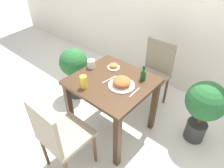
{
  "coord_description": "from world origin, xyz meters",
  "views": [
    {
      "loc": [
        1.12,
        -1.29,
        1.98
      ],
      "look_at": [
        0.0,
        0.0,
        0.7
      ],
      "focal_mm": 32.0,
      "sensor_mm": 36.0,
      "label": 1
    }
  ],
  "objects_px": {
    "chair_far": "(154,71)",
    "potted_plant_right": "(204,106)",
    "food_plate": "(122,82)",
    "chair_near": "(59,135)",
    "side_plate": "(114,66)",
    "drink_cup": "(91,64)",
    "juice_glass": "(84,82)",
    "potted_plant_left": "(74,69)",
    "sauce_bottle": "(143,75)"
  },
  "relations": [
    {
      "from": "side_plate",
      "to": "juice_glass",
      "type": "distance_m",
      "value": 0.47
    },
    {
      "from": "side_plate",
      "to": "sauce_bottle",
      "type": "height_order",
      "value": "sauce_bottle"
    },
    {
      "from": "juice_glass",
      "to": "drink_cup",
      "type": "bearing_deg",
      "value": 124.4
    },
    {
      "from": "chair_far",
      "to": "potted_plant_right",
      "type": "height_order",
      "value": "chair_far"
    },
    {
      "from": "chair_near",
      "to": "drink_cup",
      "type": "distance_m",
      "value": 0.87
    },
    {
      "from": "side_plate",
      "to": "potted_plant_left",
      "type": "bearing_deg",
      "value": -177.81
    },
    {
      "from": "side_plate",
      "to": "potted_plant_right",
      "type": "bearing_deg",
      "value": 19.24
    },
    {
      "from": "drink_cup",
      "to": "sauce_bottle",
      "type": "xyz_separation_m",
      "value": [
        0.58,
        0.19,
        0.02
      ]
    },
    {
      "from": "chair_near",
      "to": "chair_far",
      "type": "relative_size",
      "value": 1.0
    },
    {
      "from": "juice_glass",
      "to": "chair_near",
      "type": "bearing_deg",
      "value": -75.2
    },
    {
      "from": "food_plate",
      "to": "juice_glass",
      "type": "xyz_separation_m",
      "value": [
        -0.27,
        -0.27,
        0.03
      ]
    },
    {
      "from": "juice_glass",
      "to": "potted_plant_right",
      "type": "distance_m",
      "value": 1.3
    },
    {
      "from": "drink_cup",
      "to": "chair_near",
      "type": "bearing_deg",
      "value": -66.38
    },
    {
      "from": "chair_near",
      "to": "sauce_bottle",
      "type": "bearing_deg",
      "value": -104.79
    },
    {
      "from": "juice_glass",
      "to": "side_plate",
      "type": "bearing_deg",
      "value": 91.91
    },
    {
      "from": "sauce_bottle",
      "to": "potted_plant_left",
      "type": "xyz_separation_m",
      "value": [
        -1.1,
        -0.06,
        -0.36
      ]
    },
    {
      "from": "chair_far",
      "to": "potted_plant_right",
      "type": "bearing_deg",
      "value": -16.59
    },
    {
      "from": "sauce_bottle",
      "to": "potted_plant_left",
      "type": "bearing_deg",
      "value": -177.1
    },
    {
      "from": "drink_cup",
      "to": "potted_plant_left",
      "type": "bearing_deg",
      "value": 165.58
    },
    {
      "from": "drink_cup",
      "to": "potted_plant_right",
      "type": "xyz_separation_m",
      "value": [
        1.18,
        0.5,
        -0.28
      ]
    },
    {
      "from": "chair_far",
      "to": "food_plate",
      "type": "relative_size",
      "value": 3.4
    },
    {
      "from": "chair_far",
      "to": "potted_plant_left",
      "type": "height_order",
      "value": "chair_far"
    },
    {
      "from": "chair_far",
      "to": "juice_glass",
      "type": "relative_size",
      "value": 6.76
    },
    {
      "from": "side_plate",
      "to": "potted_plant_right",
      "type": "height_order",
      "value": "side_plate"
    },
    {
      "from": "drink_cup",
      "to": "juice_glass",
      "type": "height_order",
      "value": "juice_glass"
    },
    {
      "from": "chair_far",
      "to": "drink_cup",
      "type": "relative_size",
      "value": 9.78
    },
    {
      "from": "chair_far",
      "to": "food_plate",
      "type": "height_order",
      "value": "chair_far"
    },
    {
      "from": "chair_near",
      "to": "chair_far",
      "type": "bearing_deg",
      "value": -93.23
    },
    {
      "from": "sauce_bottle",
      "to": "potted_plant_left",
      "type": "relative_size",
      "value": 0.22
    },
    {
      "from": "side_plate",
      "to": "drink_cup",
      "type": "height_order",
      "value": "drink_cup"
    },
    {
      "from": "potted_plant_left",
      "to": "potted_plant_right",
      "type": "xyz_separation_m",
      "value": [
        1.7,
        0.37,
        0.06
      ]
    },
    {
      "from": "potted_plant_right",
      "to": "drink_cup",
      "type": "bearing_deg",
      "value": -156.98
    },
    {
      "from": "juice_glass",
      "to": "potted_plant_right",
      "type": "relative_size",
      "value": 0.17
    },
    {
      "from": "side_plate",
      "to": "juice_glass",
      "type": "xyz_separation_m",
      "value": [
        0.02,
        -0.47,
        0.04
      ]
    },
    {
      "from": "potted_plant_right",
      "to": "food_plate",
      "type": "bearing_deg",
      "value": -142.06
    },
    {
      "from": "chair_far",
      "to": "potted_plant_right",
      "type": "xyz_separation_m",
      "value": [
        0.77,
        -0.23,
        -0.0
      ]
    },
    {
      "from": "chair_near",
      "to": "side_plate",
      "type": "xyz_separation_m",
      "value": [
        -0.13,
        0.92,
        0.25
      ]
    },
    {
      "from": "drink_cup",
      "to": "potted_plant_left",
      "type": "relative_size",
      "value": 0.12
    },
    {
      "from": "side_plate",
      "to": "drink_cup",
      "type": "xyz_separation_m",
      "value": [
        -0.2,
        -0.16,
        0.02
      ]
    },
    {
      "from": "chair_near",
      "to": "potted_plant_right",
      "type": "xyz_separation_m",
      "value": [
        0.85,
        1.26,
        -0.0
      ]
    },
    {
      "from": "chair_near",
      "to": "potted_plant_right",
      "type": "distance_m",
      "value": 1.52
    },
    {
      "from": "chair_near",
      "to": "side_plate",
      "type": "height_order",
      "value": "chair_near"
    },
    {
      "from": "potted_plant_right",
      "to": "sauce_bottle",
      "type": "bearing_deg",
      "value": -152.31
    },
    {
      "from": "juice_glass",
      "to": "potted_plant_left",
      "type": "xyz_separation_m",
      "value": [
        -0.73,
        0.45,
        -0.36
      ]
    },
    {
      "from": "chair_near",
      "to": "food_plate",
      "type": "xyz_separation_m",
      "value": [
        0.15,
        0.71,
        0.27
      ]
    },
    {
      "from": "drink_cup",
      "to": "potted_plant_left",
      "type": "xyz_separation_m",
      "value": [
        -0.51,
        0.13,
        -0.34
      ]
    },
    {
      "from": "chair_near",
      "to": "side_plate",
      "type": "distance_m",
      "value": 0.96
    },
    {
      "from": "drink_cup",
      "to": "potted_plant_left",
      "type": "height_order",
      "value": "drink_cup"
    },
    {
      "from": "chair_far",
      "to": "drink_cup",
      "type": "distance_m",
      "value": 0.89
    },
    {
      "from": "chair_far",
      "to": "food_plate",
      "type": "bearing_deg",
      "value": -85.32
    }
  ]
}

